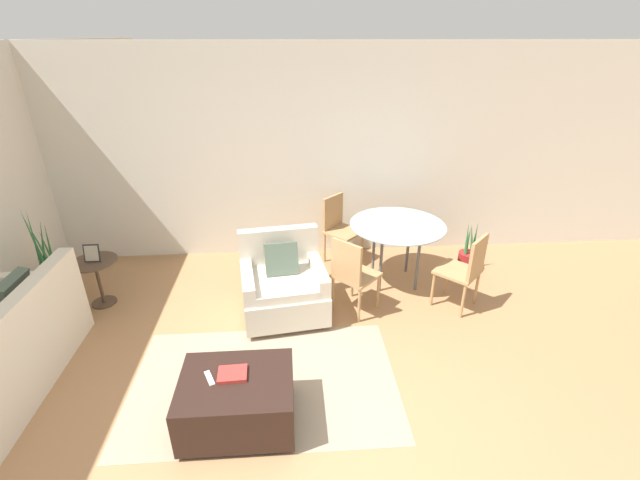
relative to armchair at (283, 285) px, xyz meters
The scene contains 15 objects.
ground_plane 1.84m from the armchair, 87.82° to the right, with size 20.00×20.00×0.00m, color #A3754C.
wall_back 1.84m from the armchair, 87.41° to the left, with size 12.00×0.06×2.75m.
area_rug 1.14m from the armchair, 99.08° to the right, with size 2.34×1.49×0.01m.
armchair is the anchor object (origin of this frame).
ottoman 1.54m from the armchair, 103.14° to the right, with size 0.87×0.67×0.45m.
book_stack 1.50m from the armchair, 104.56° to the right, with size 0.23×0.19×0.03m.
tv_remote_primary 1.57m from the armchair, 110.40° to the right, with size 0.11×0.17×0.01m.
potted_plant 2.66m from the armchair, behind, with size 0.35×0.35×1.18m.
side_table 2.10m from the armchair, behind, with size 0.49×0.49×0.55m.
picture_frame 2.12m from the armchair, behind, with size 0.17×0.07×0.20m.
dining_table 1.52m from the armchair, 22.82° to the left, with size 1.14×1.14×0.77m.
dining_chair_near_left 0.76m from the armchair, ahead, with size 0.59×0.59×0.90m.
dining_chair_near_right 2.00m from the armchair, ahead, with size 0.59×0.59×0.90m.
dining_chair_far_left 1.42m from the armchair, 58.48° to the left, with size 0.59×0.59×0.90m.
potted_plant_small 2.53m from the armchair, 18.25° to the left, with size 0.25×0.25×0.68m.
Camera 1 is at (0.05, -2.18, 2.81)m, focal length 24.00 mm.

